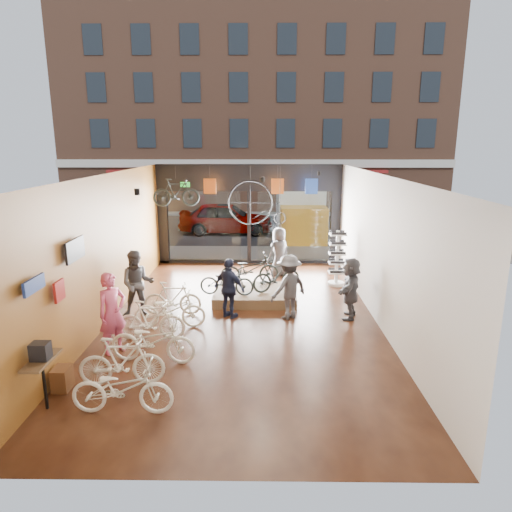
{
  "coord_description": "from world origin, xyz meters",
  "views": [
    {
      "loc": [
        0.49,
        -11.37,
        4.53
      ],
      "look_at": [
        0.33,
        1.4,
        1.39
      ],
      "focal_mm": 32.0,
      "sensor_mm": 36.0,
      "label": 1
    }
  ],
  "objects_px": {
    "sunglasses_rack": "(337,258)",
    "hung_bike": "(176,193)",
    "floor_bike_2": "(153,341)",
    "customer_1": "(138,284)",
    "customer_2": "(229,289)",
    "floor_bike_0": "(122,388)",
    "floor_bike_3": "(151,320)",
    "box_truck": "(300,212)",
    "display_bike_left": "(227,281)",
    "floor_bike_1": "(122,361)",
    "customer_0": "(112,313)",
    "floor_bike_5": "(173,298)",
    "customer_4": "(279,252)",
    "customer_5": "(351,288)",
    "penny_farthing": "(260,204)",
    "display_bike_right": "(250,269)",
    "floor_bike_4": "(170,310)",
    "customer_3": "(289,287)",
    "display_platform": "(255,295)",
    "display_bike_mid": "(277,276)",
    "street_car": "(226,218)"
  },
  "relations": [
    {
      "from": "display_bike_mid",
      "to": "customer_2",
      "type": "distance_m",
      "value": 1.9
    },
    {
      "from": "floor_bike_0",
      "to": "customer_2",
      "type": "height_order",
      "value": "customer_2"
    },
    {
      "from": "floor_bike_2",
      "to": "customer_4",
      "type": "relative_size",
      "value": 1.07
    },
    {
      "from": "floor_bike_5",
      "to": "penny_farthing",
      "type": "height_order",
      "value": "penny_farthing"
    },
    {
      "from": "floor_bike_0",
      "to": "floor_bike_4",
      "type": "height_order",
      "value": "floor_bike_4"
    },
    {
      "from": "floor_bike_0",
      "to": "floor_bike_3",
      "type": "xyz_separation_m",
      "value": [
        -0.23,
        3.03,
        0.03
      ]
    },
    {
      "from": "floor_bike_3",
      "to": "customer_4",
      "type": "relative_size",
      "value": 0.95
    },
    {
      "from": "display_platform",
      "to": "display_bike_right",
      "type": "xyz_separation_m",
      "value": [
        -0.17,
        0.61,
        0.63
      ]
    },
    {
      "from": "floor_bike_2",
      "to": "customer_1",
      "type": "distance_m",
      "value": 2.88
    },
    {
      "from": "floor_bike_2",
      "to": "hung_bike",
      "type": "distance_m",
      "value": 7.12
    },
    {
      "from": "display_bike_mid",
      "to": "floor_bike_4",
      "type": "bearing_deg",
      "value": 101.91
    },
    {
      "from": "customer_2",
      "to": "box_truck",
      "type": "bearing_deg",
      "value": -71.51
    },
    {
      "from": "sunglasses_rack",
      "to": "hung_bike",
      "type": "relative_size",
      "value": 1.15
    },
    {
      "from": "floor_bike_4",
      "to": "customer_3",
      "type": "distance_m",
      "value": 3.13
    },
    {
      "from": "street_car",
      "to": "display_bike_left",
      "type": "height_order",
      "value": "street_car"
    },
    {
      "from": "floor_bike_3",
      "to": "customer_1",
      "type": "height_order",
      "value": "customer_1"
    },
    {
      "from": "floor_bike_1",
      "to": "customer_0",
      "type": "relative_size",
      "value": 0.89
    },
    {
      "from": "floor_bike_2",
      "to": "customer_1",
      "type": "bearing_deg",
      "value": 27.03
    },
    {
      "from": "floor_bike_1",
      "to": "sunglasses_rack",
      "type": "height_order",
      "value": "sunglasses_rack"
    },
    {
      "from": "display_bike_right",
      "to": "customer_4",
      "type": "bearing_deg",
      "value": -35.62
    },
    {
      "from": "display_platform",
      "to": "customer_5",
      "type": "relative_size",
      "value": 1.45
    },
    {
      "from": "floor_bike_5",
      "to": "sunglasses_rack",
      "type": "height_order",
      "value": "sunglasses_rack"
    },
    {
      "from": "floor_bike_2",
      "to": "penny_farthing",
      "type": "bearing_deg",
      "value": -11.65
    },
    {
      "from": "floor_bike_0",
      "to": "customer_5",
      "type": "relative_size",
      "value": 1.07
    },
    {
      "from": "display_bike_right",
      "to": "box_truck",
      "type": "bearing_deg",
      "value": -24.32
    },
    {
      "from": "floor_bike_2",
      "to": "floor_bike_3",
      "type": "height_order",
      "value": "floor_bike_3"
    },
    {
      "from": "display_bike_right",
      "to": "customer_2",
      "type": "height_order",
      "value": "customer_2"
    },
    {
      "from": "floor_bike_1",
      "to": "customer_5",
      "type": "xyz_separation_m",
      "value": [
        5.03,
        3.6,
        0.34
      ]
    },
    {
      "from": "floor_bike_0",
      "to": "customer_1",
      "type": "relative_size",
      "value": 0.97
    },
    {
      "from": "display_bike_left",
      "to": "display_bike_mid",
      "type": "xyz_separation_m",
      "value": [
        1.44,
        0.38,
        0.05
      ]
    },
    {
      "from": "penny_farthing",
      "to": "box_truck",
      "type": "bearing_deg",
      "value": 73.35
    },
    {
      "from": "customer_5",
      "to": "customer_2",
      "type": "bearing_deg",
      "value": -72.25
    },
    {
      "from": "floor_bike_1",
      "to": "customer_1",
      "type": "distance_m",
      "value": 3.7
    },
    {
      "from": "box_truck",
      "to": "customer_1",
      "type": "bearing_deg",
      "value": -115.72
    },
    {
      "from": "street_car",
      "to": "floor_bike_3",
      "type": "bearing_deg",
      "value": 176.79
    },
    {
      "from": "display_platform",
      "to": "customer_2",
      "type": "bearing_deg",
      "value": -114.44
    },
    {
      "from": "customer_3",
      "to": "hung_bike",
      "type": "xyz_separation_m",
      "value": [
        -3.65,
        4.09,
        2.06
      ]
    },
    {
      "from": "customer_2",
      "to": "floor_bike_0",
      "type": "bearing_deg",
      "value": 103.81
    },
    {
      "from": "box_truck",
      "to": "floor_bike_2",
      "type": "bearing_deg",
      "value": -107.29
    },
    {
      "from": "floor_bike_0",
      "to": "floor_bike_2",
      "type": "relative_size",
      "value": 0.96
    },
    {
      "from": "box_truck",
      "to": "display_bike_left",
      "type": "height_order",
      "value": "box_truck"
    },
    {
      "from": "display_bike_left",
      "to": "display_bike_right",
      "type": "relative_size",
      "value": 0.85
    },
    {
      "from": "floor_bike_2",
      "to": "display_platform",
      "type": "relative_size",
      "value": 0.77
    },
    {
      "from": "customer_0",
      "to": "floor_bike_1",
      "type": "bearing_deg",
      "value": -116.05
    },
    {
      "from": "floor_bike_5",
      "to": "display_bike_left",
      "type": "height_order",
      "value": "display_bike_left"
    },
    {
      "from": "floor_bike_0",
      "to": "display_bike_left",
      "type": "relative_size",
      "value": 1.14
    },
    {
      "from": "display_platform",
      "to": "display_bike_mid",
      "type": "bearing_deg",
      "value": -3.94
    },
    {
      "from": "sunglasses_rack",
      "to": "hung_bike",
      "type": "xyz_separation_m",
      "value": [
        -5.39,
        1.11,
        2.01
      ]
    },
    {
      "from": "customer_5",
      "to": "penny_farthing",
      "type": "height_order",
      "value": "penny_farthing"
    },
    {
      "from": "floor_bike_3",
      "to": "customer_2",
      "type": "distance_m",
      "value": 2.31
    }
  ]
}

